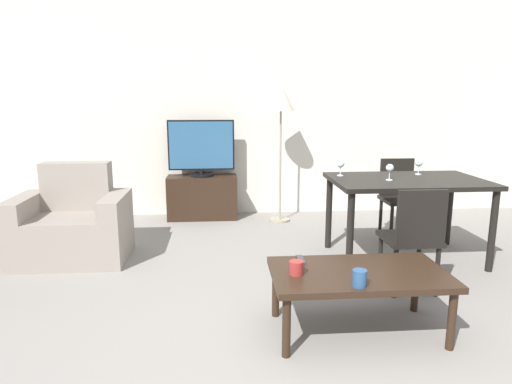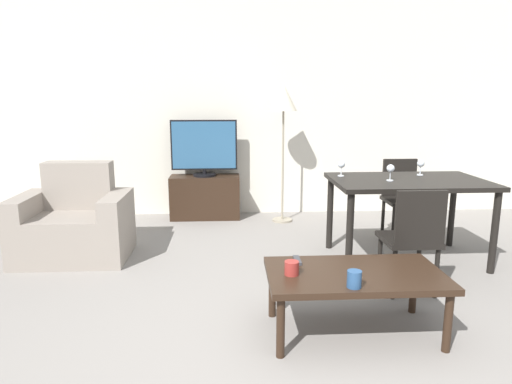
% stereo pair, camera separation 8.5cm
% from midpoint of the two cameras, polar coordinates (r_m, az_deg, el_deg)
% --- Properties ---
extents(ground_plane, '(18.00, 18.00, 0.00)m').
position_cam_midpoint_polar(ground_plane, '(2.66, 7.29, -22.12)').
color(ground_plane, gray).
extents(wall_back, '(7.62, 0.06, 2.70)m').
position_cam_midpoint_polar(wall_back, '(5.84, 0.98, 10.46)').
color(wall_back, silver).
rests_on(wall_back, ground_plane).
extents(armchair, '(0.99, 0.70, 0.88)m').
position_cam_midpoint_polar(armchair, '(4.57, -21.24, -3.89)').
color(armchair, gray).
rests_on(armchair, ground_plane).
extents(tv_stand, '(0.85, 0.36, 0.53)m').
position_cam_midpoint_polar(tv_stand, '(5.70, -5.94, -0.62)').
color(tv_stand, black).
rests_on(tv_stand, ground_plane).
extents(tv, '(0.80, 0.28, 0.69)m').
position_cam_midpoint_polar(tv, '(5.60, -6.08, 5.49)').
color(tv, black).
rests_on(tv, tv_stand).
extents(coffee_table, '(1.10, 0.62, 0.41)m').
position_cam_midpoint_polar(coffee_table, '(2.98, 13.05, -10.49)').
color(coffee_table, black).
rests_on(coffee_table, ground_plane).
extents(dining_table, '(1.36, 0.87, 0.76)m').
position_cam_midpoint_polar(dining_table, '(4.35, 19.00, 0.36)').
color(dining_table, black).
rests_on(dining_table, ground_plane).
extents(dining_chair_near, '(0.40, 0.40, 0.83)m').
position_cam_midpoint_polar(dining_chair_near, '(3.64, 19.66, -5.13)').
color(dining_chair_near, black).
rests_on(dining_chair_near, ground_plane).
extents(dining_chair_far, '(0.40, 0.40, 0.83)m').
position_cam_midpoint_polar(dining_chair_far, '(5.14, 18.23, -0.24)').
color(dining_chair_far, black).
rests_on(dining_chair_far, ground_plane).
extents(floor_lamp, '(0.31, 0.31, 1.63)m').
position_cam_midpoint_polar(floor_lamp, '(5.40, 3.92, 10.80)').
color(floor_lamp, gray).
rests_on(floor_lamp, ground_plane).
extents(remote_primary, '(0.04, 0.15, 0.02)m').
position_cam_midpoint_polar(remote_primary, '(3.06, 5.98, -8.49)').
color(remote_primary, '#38383D').
rests_on(remote_primary, coffee_table).
extents(cup_white_near, '(0.09, 0.09, 0.09)m').
position_cam_midpoint_polar(cup_white_near, '(2.84, 5.35, -9.45)').
color(cup_white_near, maroon).
rests_on(cup_white_near, coffee_table).
extents(cup_colored_far, '(0.08, 0.08, 0.10)m').
position_cam_midpoint_polar(cup_colored_far, '(2.71, 13.08, -10.56)').
color(cup_colored_far, navy).
rests_on(cup_colored_far, coffee_table).
extents(wine_glass_left, '(0.07, 0.07, 0.15)m').
position_cam_midpoint_polar(wine_glass_left, '(4.33, 11.18, 3.29)').
color(wine_glass_left, silver).
rests_on(wine_glass_left, dining_table).
extents(wine_glass_center, '(0.07, 0.07, 0.15)m').
position_cam_midpoint_polar(wine_glass_center, '(4.59, 20.40, 3.24)').
color(wine_glass_center, silver).
rests_on(wine_glass_center, dining_table).
extents(wine_glass_right, '(0.07, 0.07, 0.15)m').
position_cam_midpoint_polar(wine_glass_right, '(4.19, 17.03, 2.72)').
color(wine_glass_right, silver).
rests_on(wine_glass_right, dining_table).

